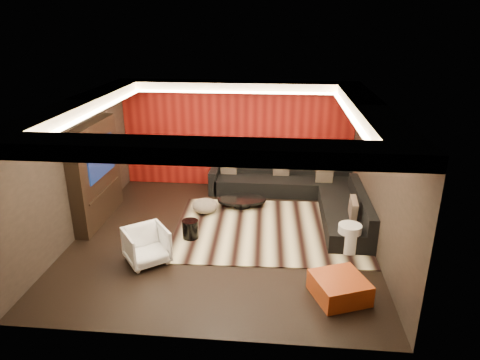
# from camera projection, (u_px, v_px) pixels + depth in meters

# --- Properties ---
(floor) EXTENTS (6.00, 6.00, 0.02)m
(floor) POSITION_uv_depth(u_px,v_px,m) (223.00, 238.00, 8.85)
(floor) COLOR black
(floor) RESTS_ON ground
(ceiling) EXTENTS (6.00, 6.00, 0.02)m
(ceiling) POSITION_uv_depth(u_px,v_px,m) (221.00, 102.00, 7.85)
(ceiling) COLOR silver
(ceiling) RESTS_ON ground
(wall_back) EXTENTS (6.00, 0.02, 2.80)m
(wall_back) POSITION_uv_depth(u_px,v_px,m) (237.00, 134.00, 11.15)
(wall_back) COLOR black
(wall_back) RESTS_ON ground
(wall_left) EXTENTS (0.02, 6.00, 2.80)m
(wall_left) POSITION_uv_depth(u_px,v_px,m) (74.00, 169.00, 8.61)
(wall_left) COLOR black
(wall_left) RESTS_ON ground
(wall_right) EXTENTS (0.02, 6.00, 2.80)m
(wall_right) POSITION_uv_depth(u_px,v_px,m) (379.00, 179.00, 8.08)
(wall_right) COLOR black
(wall_right) RESTS_ON ground
(red_feature_wall) EXTENTS (5.98, 0.05, 2.78)m
(red_feature_wall) POSITION_uv_depth(u_px,v_px,m) (237.00, 135.00, 11.11)
(red_feature_wall) COLOR #6B0C0A
(red_feature_wall) RESTS_ON ground
(soffit_back) EXTENTS (6.00, 0.60, 0.22)m
(soffit_back) POSITION_uv_depth(u_px,v_px,m) (236.00, 86.00, 10.40)
(soffit_back) COLOR silver
(soffit_back) RESTS_ON ground
(soffit_front) EXTENTS (6.00, 0.60, 0.22)m
(soffit_front) POSITION_uv_depth(u_px,v_px,m) (192.00, 150.00, 5.38)
(soffit_front) COLOR silver
(soffit_front) RESTS_ON ground
(soffit_left) EXTENTS (0.60, 4.80, 0.22)m
(soffit_left) POSITION_uv_depth(u_px,v_px,m) (80.00, 105.00, 8.13)
(soffit_left) COLOR silver
(soffit_left) RESTS_ON ground
(soffit_right) EXTENTS (0.60, 4.80, 0.22)m
(soffit_right) POSITION_uv_depth(u_px,v_px,m) (370.00, 111.00, 7.65)
(soffit_right) COLOR silver
(soffit_right) RESTS_ON ground
(cove_back) EXTENTS (4.80, 0.08, 0.04)m
(cove_back) POSITION_uv_depth(u_px,v_px,m) (234.00, 92.00, 10.12)
(cove_back) COLOR #FFD899
(cove_back) RESTS_ON ground
(cove_front) EXTENTS (4.80, 0.08, 0.04)m
(cove_front) POSITION_uv_depth(u_px,v_px,m) (197.00, 149.00, 5.72)
(cove_front) COLOR #FFD899
(cove_front) RESTS_ON ground
(cove_left) EXTENTS (0.08, 4.80, 0.04)m
(cove_left) POSITION_uv_depth(u_px,v_px,m) (98.00, 110.00, 8.13)
(cove_left) COLOR #FFD899
(cove_left) RESTS_ON ground
(cove_right) EXTENTS (0.08, 4.80, 0.04)m
(cove_right) POSITION_uv_depth(u_px,v_px,m) (350.00, 115.00, 7.71)
(cove_right) COLOR #FFD899
(cove_right) RESTS_ON ground
(tv_surround) EXTENTS (0.30, 2.00, 2.20)m
(tv_surround) POSITION_uv_depth(u_px,v_px,m) (96.00, 173.00, 9.26)
(tv_surround) COLOR black
(tv_surround) RESTS_ON ground
(tv_screen) EXTENTS (0.04, 1.30, 0.80)m
(tv_screen) POSITION_uv_depth(u_px,v_px,m) (101.00, 158.00, 9.12)
(tv_screen) COLOR black
(tv_screen) RESTS_ON ground
(tv_shelf) EXTENTS (0.04, 1.60, 0.04)m
(tv_shelf) POSITION_uv_depth(u_px,v_px,m) (105.00, 190.00, 9.39)
(tv_shelf) COLOR black
(tv_shelf) RESTS_ON ground
(rug) EXTENTS (4.10, 3.13, 0.02)m
(rug) POSITION_uv_depth(u_px,v_px,m) (269.00, 229.00, 9.16)
(rug) COLOR beige
(rug) RESTS_ON floor
(coffee_table) EXTENTS (1.31, 1.31, 0.20)m
(coffee_table) POSITION_uv_depth(u_px,v_px,m) (242.00, 202.00, 10.22)
(coffee_table) COLOR black
(coffee_table) RESTS_ON rug
(drum_stool) EXTENTS (0.34, 0.34, 0.39)m
(drum_stool) POSITION_uv_depth(u_px,v_px,m) (190.00, 229.00, 8.72)
(drum_stool) COLOR black
(drum_stool) RESTS_ON rug
(striped_pouf) EXTENTS (0.62, 0.62, 0.32)m
(striped_pouf) POSITION_uv_depth(u_px,v_px,m) (205.00, 206.00, 9.88)
(striped_pouf) COLOR beige
(striped_pouf) RESTS_ON rug
(white_side_table) EXTENTS (0.48, 0.48, 0.56)m
(white_side_table) POSITION_uv_depth(u_px,v_px,m) (349.00, 238.00, 8.24)
(white_side_table) COLOR white
(white_side_table) RESTS_ON floor
(orange_ottoman) EXTENTS (1.03, 1.03, 0.35)m
(orange_ottoman) POSITION_uv_depth(u_px,v_px,m) (339.00, 288.00, 6.89)
(orange_ottoman) COLOR #AA5415
(orange_ottoman) RESTS_ON floor
(armchair) EXTENTS (1.02, 1.03, 0.68)m
(armchair) POSITION_uv_depth(u_px,v_px,m) (147.00, 246.00, 7.83)
(armchair) COLOR white
(armchair) RESTS_ON floor
(sectional_sofa) EXTENTS (3.65, 3.50, 0.75)m
(sectional_sofa) POSITION_uv_depth(u_px,v_px,m) (304.00, 194.00, 10.33)
(sectional_sofa) COLOR black
(sectional_sofa) RESTS_ON floor
(throw_pillows) EXTENTS (3.11, 2.75, 0.50)m
(throw_pillows) POSITION_uv_depth(u_px,v_px,m) (293.00, 178.00, 10.37)
(throw_pillows) COLOR tan
(throw_pillows) RESTS_ON sectional_sofa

